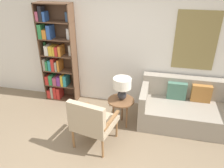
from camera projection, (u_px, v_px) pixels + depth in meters
name	position (u px, v px, depth m)	size (l,w,h in m)	color
ground_plane	(81.00, 167.00, 3.29)	(14.00, 14.00, 0.00)	#847056
wall_back	(113.00, 42.00, 4.43)	(6.40, 0.08, 2.70)	white
bookshelf	(56.00, 58.00, 4.68)	(0.73, 0.30, 2.11)	brown
armchair	(91.00, 121.00, 3.46)	(0.73, 0.74, 0.90)	olive
couch	(187.00, 108.00, 4.17)	(1.78, 0.94, 0.81)	#9E9384
side_table	(121.00, 103.00, 4.00)	(0.49, 0.49, 0.55)	brown
table_lamp	(122.00, 86.00, 3.86)	(0.32, 0.32, 0.43)	#2D2D33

